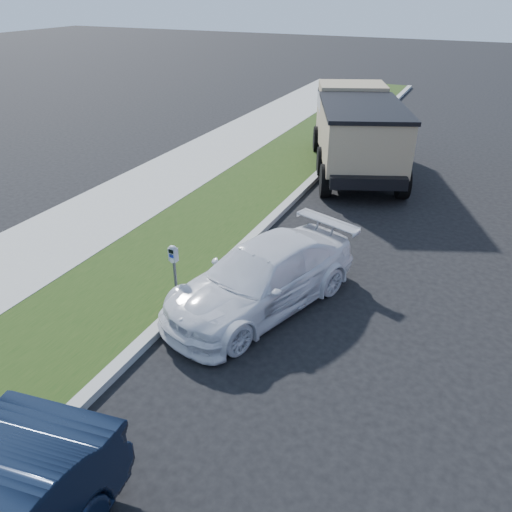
% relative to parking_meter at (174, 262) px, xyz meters
% --- Properties ---
extents(ground, '(120.00, 120.00, 0.00)m').
position_rel_parking_meter_xyz_m(ground, '(2.73, -0.05, -1.04)').
color(ground, black).
rests_on(ground, ground).
extents(streetside, '(6.12, 50.00, 0.15)m').
position_rel_parking_meter_xyz_m(streetside, '(-2.84, 1.95, -0.98)').
color(streetside, gray).
rests_on(streetside, ground).
extents(parking_meter, '(0.19, 0.14, 1.28)m').
position_rel_parking_meter_xyz_m(parking_meter, '(0.00, 0.00, 0.00)').
color(parking_meter, '#3F4247').
rests_on(parking_meter, ground).
extents(white_wagon, '(3.25, 4.85, 1.30)m').
position_rel_parking_meter_xyz_m(white_wagon, '(1.56, 0.84, -0.39)').
color(white_wagon, white).
rests_on(white_wagon, ground).
extents(dump_truck, '(4.65, 7.01, 2.59)m').
position_rel_parking_meter_xyz_m(dump_truck, '(0.99, 9.95, 0.41)').
color(dump_truck, black).
rests_on(dump_truck, ground).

